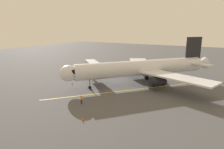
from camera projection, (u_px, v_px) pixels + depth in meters
ground_plane at (149, 82)px, 50.04m from camera, size 220.00×220.00×0.00m
apron_lead_in_line at (132, 90)px, 44.06m from camera, size 26.56×30.22×0.01m
airplane at (143, 68)px, 48.26m from camera, size 32.45×33.58×11.50m
jet_bridge at (94, 68)px, 49.65m from camera, size 9.87×9.06×5.40m
ground_crew_marshaller at (81, 99)px, 35.82m from camera, size 0.42×0.28×1.71m
belt_loader_near_nose at (150, 68)px, 64.81m from camera, size 4.00×4.16×2.32m
safety_cone_nose_left at (82, 119)px, 29.47m from camera, size 0.32×0.32×0.55m
safety_cone_nose_right at (90, 73)px, 59.72m from camera, size 0.32×0.32×0.55m
safety_cone_wing_port at (99, 77)px, 54.10m from camera, size 0.32×0.32×0.55m
safety_cone_wing_starboard at (72, 83)px, 48.40m from camera, size 0.32×0.32×0.55m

